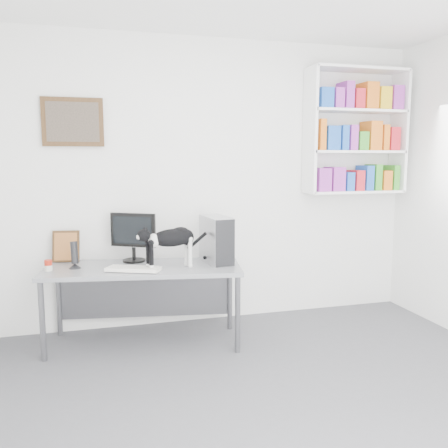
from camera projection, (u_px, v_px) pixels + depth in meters
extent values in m
cube|color=#4D4E52|center=(301.00, 424.00, 2.85)|extent=(4.00, 4.00, 0.01)
cube|color=white|center=(217.00, 183.00, 4.57)|extent=(4.00, 0.01, 2.70)
cube|color=white|center=(356.00, 131.00, 4.72)|extent=(1.03, 0.28, 1.24)
cube|color=#4E3219|center=(73.00, 122.00, 4.12)|extent=(0.52, 0.04, 0.42)
cube|color=slate|center=(144.00, 305.00, 4.05)|extent=(1.72, 0.89, 0.68)
cube|color=black|center=(133.00, 237.00, 4.16)|extent=(0.46, 0.38, 0.44)
cube|color=silver|center=(133.00, 269.00, 3.84)|extent=(0.46, 0.32, 0.03)
cube|color=#B2B2B7|center=(216.00, 239.00, 4.13)|extent=(0.22, 0.42, 0.41)
cylinder|color=black|center=(74.00, 254.00, 3.92)|extent=(0.12, 0.12, 0.24)
cube|color=#4E3219|center=(66.00, 246.00, 4.16)|extent=(0.24, 0.13, 0.29)
cylinder|color=#B01F0F|center=(48.00, 265.00, 3.84)|extent=(0.08, 0.08, 0.09)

